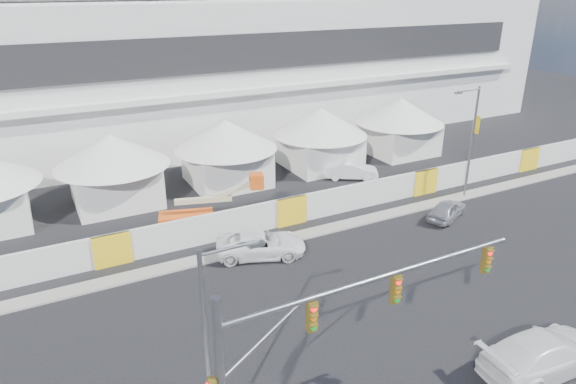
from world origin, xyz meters
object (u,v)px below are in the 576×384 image
sedan_silver (447,210)px  pickup_near (544,353)px  boom_lift (196,214)px  streetlight_curb (471,135)px  lot_car_a (351,170)px  traffic_mast (294,368)px  streetlight_median (212,341)px  pickup_curb (261,244)px

sedan_silver → pickup_near: (-7.46, -13.56, 0.21)m
boom_lift → streetlight_curb: bearing=3.7°
lot_car_a → streetlight_curb: bearing=-113.4°
pickup_near → traffic_mast: bearing=90.9°
traffic_mast → boom_lift: (3.17, 20.02, -3.51)m
lot_car_a → pickup_near: bearing=-163.6°
streetlight_curb → boom_lift: bearing=167.1°
streetlight_curb → streetlight_median: bearing=-152.2°
streetlight_median → pickup_near: bearing=-10.8°
pickup_curb → streetlight_curb: bearing=-65.9°
streetlight_curb → boom_lift: (-20.18, 4.63, -4.05)m
boom_lift → traffic_mast: bearing=-82.3°
pickup_near → boom_lift: bearing=26.7°
pickup_curb → streetlight_curb: size_ratio=0.63×
pickup_near → streetlight_curb: (11.41, 15.94, 4.14)m
pickup_curb → streetlight_curb: (17.94, 1.12, 4.27)m
streetlight_median → streetlight_curb: size_ratio=0.93×
sedan_silver → streetlight_curb: 6.35m
pickup_near → traffic_mast: 12.48m
streetlight_median → lot_car_a: bearing=46.4°
traffic_mast → pickup_curb: bearing=69.3°
sedan_silver → pickup_near: size_ratio=0.65×
streetlight_median → streetlight_curb: 28.56m
sedan_silver → pickup_near: pickup_near is taller
streetlight_curb → boom_lift: 21.10m
pickup_near → boom_lift: (-8.77, 20.57, 0.09)m
sedan_silver → pickup_curb: (-13.99, 1.26, 0.08)m
streetlight_median → sedan_silver: bearing=27.1°
pickup_curb → boom_lift: 6.17m
pickup_curb → boom_lift: (-2.24, 5.75, 0.22)m
pickup_curb → pickup_near: size_ratio=0.89×
traffic_mast → streetlight_median: bearing=132.7°
lot_car_a → pickup_curb: bearing=155.3°
sedan_silver → boom_lift: size_ratio=0.54×
pickup_curb → traffic_mast: traffic_mast is taller
sedan_silver → boom_lift: bearing=42.3°
pickup_curb → traffic_mast: (-5.41, -14.27, 3.73)m
sedan_silver → lot_car_a: (-1.48, 9.90, 0.07)m
pickup_near → lot_car_a: pickup_near is taller
pickup_curb → traffic_mast: size_ratio=0.47×
boom_lift → streetlight_median: bearing=-89.2°
traffic_mast → streetlight_curb: bearing=33.4°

